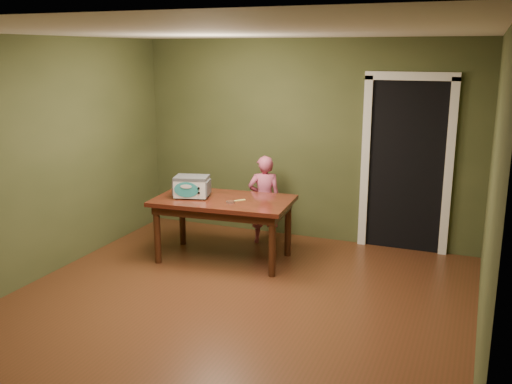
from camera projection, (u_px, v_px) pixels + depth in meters
floor at (226, 312)px, 5.48m from camera, size 5.00×5.00×0.00m
room_shell at (223, 136)px, 5.07m from camera, size 4.52×5.02×2.61m
doorway at (409, 163)px, 7.25m from camera, size 1.10×0.66×2.25m
dining_table at (223, 207)px, 6.72m from camera, size 1.67×1.02×0.75m
toy_oven at (192, 186)px, 6.73m from camera, size 0.47×0.37×0.26m
baking_pan at (231, 202)px, 6.51m from camera, size 0.10×0.10×0.02m
spatula at (238, 200)px, 6.60m from camera, size 0.14×0.15×0.01m
child at (264, 199)px, 7.35m from camera, size 0.50×0.42×1.15m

